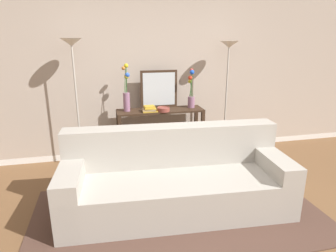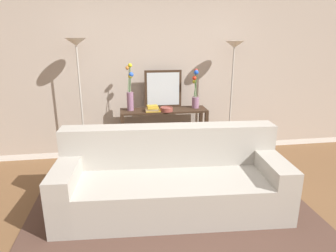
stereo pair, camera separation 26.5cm
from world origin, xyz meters
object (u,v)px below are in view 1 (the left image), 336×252
object	(u,v)px
wall_mirror	(159,89)
book_stack	(150,109)
console_table	(160,126)
vase_short_flowers	(191,93)
couch	(176,181)
book_row_under_console	(135,158)
floor_lamp_right	(228,67)
fruit_bowl	(163,109)
floor_lamp_left	(74,69)
vase_tall_flowers	(126,93)

from	to	relation	value
wall_mirror	book_stack	bearing A→B (deg)	-128.65
console_table	vase_short_flowers	size ratio (longest dim) A/B	2.20
wall_mirror	book_stack	distance (m)	0.39
vase_short_flowers	book_stack	world-z (taller)	vase_short_flowers
couch	book_row_under_console	bearing A→B (deg)	102.22
console_table	floor_lamp_right	distance (m)	1.33
console_table	book_stack	size ratio (longest dim) A/B	5.75
couch	book_row_under_console	distance (m)	1.40
floor_lamp_right	fruit_bowl	xyz separation A→B (m)	(-1.00, -0.07, -0.57)
couch	wall_mirror	world-z (taller)	wall_mirror
couch	floor_lamp_left	xyz separation A→B (m)	(-1.07, 1.30, 1.13)
book_stack	vase_tall_flowers	bearing A→B (deg)	159.35
console_table	floor_lamp_right	xyz separation A→B (m)	(1.02, -0.05, 0.85)
vase_tall_flowers	book_stack	size ratio (longest dim) A/B	3.04
vase_short_flowers	book_row_under_console	xyz separation A→B (m)	(-0.89, -0.03, -0.97)
floor_lamp_left	wall_mirror	bearing A→B (deg)	9.54
floor_lamp_right	vase_short_flowers	bearing A→B (deg)	171.36
wall_mirror	floor_lamp_left	bearing A→B (deg)	-170.46
book_row_under_console	wall_mirror	bearing A→B (deg)	20.20
floor_lamp_right	vase_short_flowers	distance (m)	0.66
floor_lamp_left	book_row_under_console	distance (m)	1.58
couch	fruit_bowl	world-z (taller)	couch
floor_lamp_right	fruit_bowl	world-z (taller)	floor_lamp_right
floor_lamp_left	book_stack	bearing A→B (deg)	-2.10
floor_lamp_left	vase_short_flowers	world-z (taller)	floor_lamp_left
console_table	vase_short_flowers	distance (m)	0.68
floor_lamp_left	wall_mirror	distance (m)	1.26
book_stack	book_row_under_console	world-z (taller)	book_stack
couch	floor_lamp_right	distance (m)	2.04
vase_tall_flowers	fruit_bowl	distance (m)	0.58
couch	vase_short_flowers	distance (m)	1.66
floor_lamp_left	wall_mirror	size ratio (longest dim) A/B	3.24
floor_lamp_left	book_row_under_console	size ratio (longest dim) A/B	7.07
vase_tall_flowers	floor_lamp_left	bearing A→B (deg)	-173.33
fruit_bowl	book_stack	size ratio (longest dim) A/B	0.82
vase_tall_flowers	book_stack	world-z (taller)	vase_tall_flowers
couch	console_table	distance (m)	1.37
floor_lamp_left	vase_short_flowers	size ratio (longest dim) A/B	3.12
couch	console_table	size ratio (longest dim) A/B	1.92
couch	book_stack	size ratio (longest dim) A/B	11.06
vase_tall_flowers	vase_short_flowers	xyz separation A→B (m)	(0.98, 0.00, -0.04)
floor_lamp_left	floor_lamp_right	distance (m)	2.20
fruit_bowl	book_row_under_console	size ratio (longest dim) A/B	0.71
floor_lamp_left	floor_lamp_right	size ratio (longest dim) A/B	1.02
book_row_under_console	couch	bearing A→B (deg)	-77.78
wall_mirror	vase_tall_flowers	bearing A→B (deg)	-166.59
vase_tall_flowers	wall_mirror	bearing A→B (deg)	13.41
book_row_under_console	floor_lamp_right	bearing A→B (deg)	-1.94
couch	floor_lamp_left	size ratio (longest dim) A/B	1.36
vase_tall_flowers	vase_short_flowers	size ratio (longest dim) A/B	1.16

